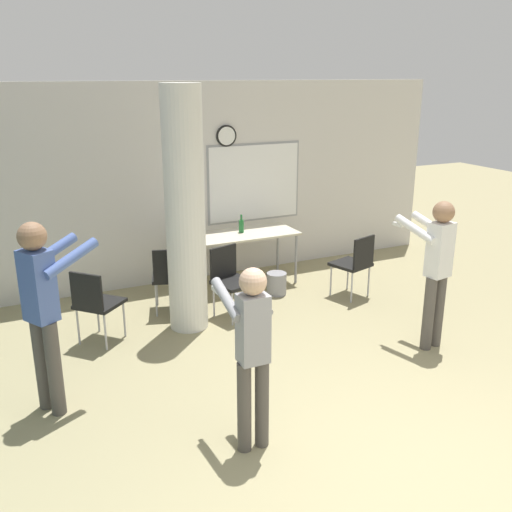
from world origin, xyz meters
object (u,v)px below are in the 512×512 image
at_px(chair_table_left, 170,274).
at_px(person_playing_side, 436,263).
at_px(chair_table_front, 230,277).
at_px(chair_mid_room, 355,261).
at_px(bottle_on_table, 241,226).
at_px(chair_near_pillar, 95,301).
at_px(person_watching_back, 43,303).
at_px(person_playing_front, 252,345).
at_px(folding_table, 238,237).

relative_size(chair_table_left, person_playing_side, 0.53).
height_order(chair_table_front, chair_mid_room, same).
relative_size(bottle_on_table, chair_near_pillar, 0.29).
distance_m(bottle_on_table, person_playing_side, 2.92).
bearing_deg(chair_table_front, person_watching_back, -150.88).
bearing_deg(person_watching_back, person_playing_front, -42.06).
distance_m(bottle_on_table, chair_mid_room, 1.66).
height_order(chair_mid_room, chair_near_pillar, same).
relative_size(chair_table_left, chair_mid_room, 1.00).
bearing_deg(person_watching_back, chair_table_left, 45.91).
xyz_separation_m(chair_table_left, chair_mid_room, (2.38, -0.56, 0.00)).
relative_size(chair_table_left, chair_table_front, 1.00).
distance_m(folding_table, person_playing_front, 3.72).
xyz_separation_m(bottle_on_table, person_playing_side, (1.06, -2.72, 0.11)).
distance_m(chair_table_front, person_playing_side, 2.43).
bearing_deg(person_watching_back, bottle_on_table, 38.39).
xyz_separation_m(chair_table_left, person_watching_back, (-1.60, -1.65, 0.52)).
distance_m(chair_mid_room, person_playing_side, 1.63).
height_order(bottle_on_table, chair_mid_room, bottle_on_table).
xyz_separation_m(folding_table, chair_near_pillar, (-2.17, -1.03, -0.19)).
relative_size(chair_table_left, person_watching_back, 0.50).
relative_size(folding_table, chair_table_left, 1.91).
height_order(folding_table, chair_table_left, chair_table_left).
relative_size(folding_table, bottle_on_table, 6.56).
distance_m(bottle_on_table, person_watching_back, 3.63).
height_order(bottle_on_table, person_playing_front, person_playing_front).
relative_size(folding_table, person_watching_back, 0.95).
relative_size(person_watching_back, person_playing_front, 1.14).
bearing_deg(chair_near_pillar, person_playing_side, -26.30).
bearing_deg(folding_table, person_playing_front, -112.02).
distance_m(chair_table_left, person_playing_front, 2.93).
relative_size(chair_table_front, person_playing_front, 0.57).
xyz_separation_m(chair_mid_room, chair_near_pillar, (-3.38, 0.07, 0.00)).
bearing_deg(bottle_on_table, chair_near_pillar, -154.14).
bearing_deg(folding_table, bottle_on_table, 36.55).
bearing_deg(chair_table_front, folding_table, 61.02).
xyz_separation_m(chair_mid_room, person_playing_side, (-0.07, -1.56, 0.46)).
height_order(folding_table, person_watching_back, person_watching_back).
distance_m(bottle_on_table, chair_table_left, 1.42).
distance_m(folding_table, chair_table_front, 1.10).
xyz_separation_m(person_watching_back, person_playing_front, (1.38, -1.24, -0.12)).
distance_m(chair_near_pillar, person_playing_side, 3.71).
height_order(person_playing_side, person_playing_front, person_playing_side).
relative_size(person_playing_side, person_playing_front, 1.07).
xyz_separation_m(folding_table, person_playing_front, (-1.39, -3.45, 0.20)).
bearing_deg(bottle_on_table, chair_table_left, -154.22).
height_order(chair_table_left, person_watching_back, person_watching_back).
bearing_deg(person_playing_front, chair_mid_room, 41.96).
height_order(chair_table_front, person_playing_front, person_playing_front).
height_order(bottle_on_table, chair_table_front, bottle_on_table).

